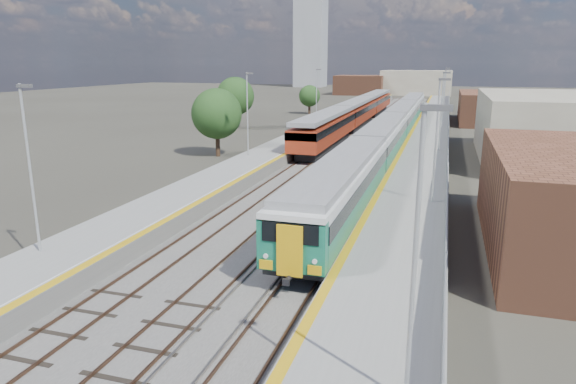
% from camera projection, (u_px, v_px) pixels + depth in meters
% --- Properties ---
extents(ground, '(320.00, 320.00, 0.00)m').
position_uv_depth(ground, '(380.00, 145.00, 59.66)').
color(ground, '#47443A').
rests_on(ground, ground).
extents(ballast_bed, '(10.50, 155.00, 0.06)m').
position_uv_depth(ballast_bed, '(364.00, 141.00, 62.61)').
color(ballast_bed, '#565451').
rests_on(ballast_bed, ground).
extents(tracks, '(8.96, 160.00, 0.17)m').
position_uv_depth(tracks, '(371.00, 139.00, 63.97)').
color(tracks, '#4C3323').
rests_on(tracks, ground).
extents(platform_right, '(4.70, 155.00, 8.52)m').
position_uv_depth(platform_right, '(428.00, 140.00, 60.34)').
color(platform_right, slate).
rests_on(platform_right, ground).
extents(platform_left, '(4.30, 155.00, 8.52)m').
position_uv_depth(platform_left, '(310.00, 135.00, 64.41)').
color(platform_left, slate).
rests_on(platform_left, ground).
extents(buildings, '(72.00, 185.50, 40.00)m').
position_uv_depth(buildings, '(357.00, 57.00, 144.29)').
color(buildings, brown).
rests_on(buildings, ground).
extents(green_train, '(2.95, 81.95, 3.24)m').
position_uv_depth(green_train, '(394.00, 126.00, 58.37)').
color(green_train, black).
rests_on(green_train, ground).
extents(red_train, '(3.07, 62.12, 3.87)m').
position_uv_depth(red_train, '(357.00, 112.00, 75.65)').
color(red_train, black).
rests_on(red_train, ground).
extents(tree_a, '(5.08, 5.08, 6.89)m').
position_uv_depth(tree_a, '(217.00, 114.00, 51.63)').
color(tree_a, '#382619').
rests_on(tree_a, ground).
extents(tree_b, '(5.45, 5.45, 7.38)m').
position_uv_depth(tree_b, '(235.00, 96.00, 73.42)').
color(tree_b, '#382619').
rests_on(tree_b, ground).
extents(tree_c, '(3.92, 3.92, 5.31)m').
position_uv_depth(tree_c, '(310.00, 96.00, 94.52)').
color(tree_c, '#382619').
rests_on(tree_c, ground).
extents(tree_d, '(4.49, 4.49, 6.08)m').
position_uv_depth(tree_d, '(564.00, 111.00, 59.60)').
color(tree_d, '#382619').
rests_on(tree_d, ground).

